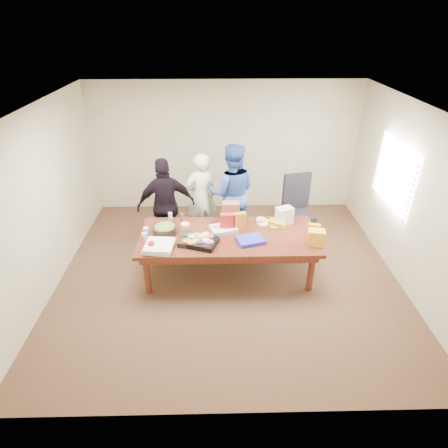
{
  "coord_description": "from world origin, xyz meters",
  "views": [
    {
      "loc": [
        -0.18,
        -4.99,
        3.8
      ],
      "look_at": [
        -0.07,
        0.1,
        0.89
      ],
      "focal_mm": 29.79,
      "sensor_mm": 36.0,
      "label": 1
    }
  ],
  "objects_px": {
    "person_right": "(232,193)",
    "sheet_cake": "(223,229)",
    "salad_bowl": "(165,230)",
    "office_chair": "(297,213)",
    "conference_table": "(228,255)",
    "person_center": "(201,197)"
  },
  "relations": [
    {
      "from": "conference_table",
      "to": "salad_bowl",
      "type": "relative_size",
      "value": 7.37
    },
    {
      "from": "person_center",
      "to": "conference_table",
      "type": "bearing_deg",
      "value": 87.6
    },
    {
      "from": "person_center",
      "to": "sheet_cake",
      "type": "bearing_deg",
      "value": 86.31
    },
    {
      "from": "person_right",
      "to": "salad_bowl",
      "type": "xyz_separation_m",
      "value": [
        -1.1,
        -1.09,
        -0.12
      ]
    },
    {
      "from": "person_center",
      "to": "sheet_cake",
      "type": "relative_size",
      "value": 4.17
    },
    {
      "from": "office_chair",
      "to": "conference_table",
      "type": "bearing_deg",
      "value": -153.71
    },
    {
      "from": "person_center",
      "to": "salad_bowl",
      "type": "distance_m",
      "value": 1.25
    },
    {
      "from": "person_right",
      "to": "sheet_cake",
      "type": "xyz_separation_m",
      "value": [
        -0.18,
        -1.05,
        -0.14
      ]
    },
    {
      "from": "person_right",
      "to": "sheet_cake",
      "type": "bearing_deg",
      "value": 81.91
    },
    {
      "from": "person_right",
      "to": "person_center",
      "type": "bearing_deg",
      "value": -1.79
    },
    {
      "from": "office_chair",
      "to": "person_center",
      "type": "xyz_separation_m",
      "value": [
        -1.75,
        0.23,
        0.23
      ]
    },
    {
      "from": "office_chair",
      "to": "person_center",
      "type": "bearing_deg",
      "value": 161.65
    },
    {
      "from": "conference_table",
      "to": "office_chair",
      "type": "height_order",
      "value": "office_chair"
    },
    {
      "from": "sheet_cake",
      "to": "person_right",
      "type": "bearing_deg",
      "value": 62.79
    },
    {
      "from": "conference_table",
      "to": "salad_bowl",
      "type": "distance_m",
      "value": 1.1
    },
    {
      "from": "conference_table",
      "to": "person_right",
      "type": "distance_m",
      "value": 1.31
    },
    {
      "from": "person_center",
      "to": "salad_bowl",
      "type": "bearing_deg",
      "value": 40.79
    },
    {
      "from": "person_right",
      "to": "sheet_cake",
      "type": "height_order",
      "value": "person_right"
    },
    {
      "from": "person_center",
      "to": "person_right",
      "type": "distance_m",
      "value": 0.57
    },
    {
      "from": "office_chair",
      "to": "salad_bowl",
      "type": "relative_size",
      "value": 3.23
    },
    {
      "from": "office_chair",
      "to": "sheet_cake",
      "type": "xyz_separation_m",
      "value": [
        -1.37,
        -0.85,
        0.17
      ]
    },
    {
      "from": "conference_table",
      "to": "office_chair",
      "type": "xyz_separation_m",
      "value": [
        1.29,
        0.98,
        0.24
      ]
    }
  ]
}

